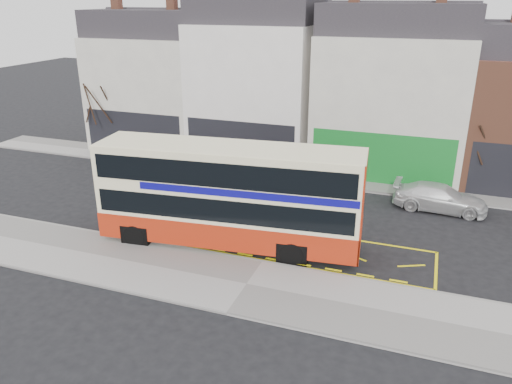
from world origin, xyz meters
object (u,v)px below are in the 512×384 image
at_px(double_decker_bus, 230,195).
at_px(car_silver, 207,166).
at_px(bus_stop_post, 150,204).
at_px(car_white, 440,198).
at_px(car_grey, 274,173).
at_px(street_tree_right, 482,131).
at_px(street_tree_left, 99,93).

xyz_separation_m(double_decker_bus, car_silver, (-4.98, 8.20, -1.78)).
bearing_deg(bus_stop_post, car_white, 42.97).
relative_size(car_grey, street_tree_right, 0.80).
xyz_separation_m(bus_stop_post, street_tree_right, (14.10, 12.10, 1.60)).
relative_size(car_white, street_tree_right, 0.90).
bearing_deg(car_silver, bus_stop_post, 173.77).
bearing_deg(car_grey, car_silver, 109.15).
xyz_separation_m(car_silver, car_white, (13.90, -0.77, 0.01)).
bearing_deg(street_tree_left, double_decker_bus, -36.08).
xyz_separation_m(car_silver, street_tree_left, (-9.20, 2.13, 3.67)).
relative_size(double_decker_bus, street_tree_left, 1.87).
bearing_deg(car_white, car_silver, 89.12).
height_order(bus_stop_post, car_silver, bus_stop_post).
relative_size(double_decker_bus, car_white, 2.48).
xyz_separation_m(car_white, street_tree_left, (-23.10, 2.90, 3.66)).
height_order(car_grey, street_tree_left, street_tree_left).
bearing_deg(street_tree_right, double_decker_bus, -134.68).
bearing_deg(car_silver, street_tree_left, 61.09).
bearing_deg(street_tree_right, street_tree_left, -178.81).
bearing_deg(car_silver, street_tree_right, -96.34).
height_order(double_decker_bus, bus_stop_post, double_decker_bus).
relative_size(double_decker_bus, car_grey, 2.79).
xyz_separation_m(car_grey, street_tree_left, (-13.60, 2.06, 3.65)).
distance_m(bus_stop_post, street_tree_left, 16.01).
bearing_deg(car_grey, street_tree_right, -58.87).
xyz_separation_m(bus_stop_post, car_grey, (2.79, 9.52, -1.34)).
bearing_deg(car_silver, car_white, -109.06).
distance_m(double_decker_bus, car_silver, 9.76).
height_order(car_white, street_tree_left, street_tree_left).
distance_m(double_decker_bus, bus_stop_post, 3.62).
height_order(bus_stop_post, street_tree_right, street_tree_right).
relative_size(car_silver, street_tree_right, 0.75).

